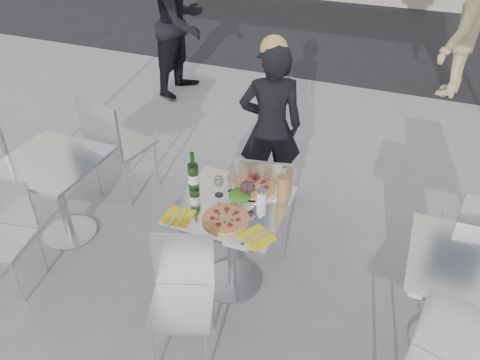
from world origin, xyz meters
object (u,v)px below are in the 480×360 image
at_px(pedestrian_b, 463,26).
at_px(napkin_left, 178,216).
at_px(pedestrian_a, 182,23).
at_px(napkin_right, 257,237).
at_px(side_chair_lfar, 113,141).
at_px(salad_plate, 240,196).
at_px(wineglass_red_b, 250,188).
at_px(carafe, 283,189).
at_px(side_table_right, 465,289).
at_px(wine_bottle, 193,175).
at_px(woman_diner, 271,128).
at_px(chair_near, 183,288).
at_px(wineglass_red_a, 245,188).
at_px(wineglass_white_a, 219,182).
at_px(chair_far, 265,196).
at_px(side_table_left, 57,182).
at_px(main_table, 232,228).
at_px(wineglass_white_b, 232,179).
at_px(side_chair_lnear, 6,226).
at_px(sugar_shaker, 262,197).
at_px(pizza_near, 226,218).
at_px(pizza_far, 255,188).

relative_size(pedestrian_b, napkin_left, 9.02).
relative_size(pedestrian_a, napkin_right, 7.40).
xyz_separation_m(side_chair_lfar, salad_plate, (1.44, -0.59, 0.19)).
bearing_deg(wineglass_red_b, carafe, 15.32).
bearing_deg(side_table_right, wine_bottle, 177.93).
height_order(woman_diner, wine_bottle, woman_diner).
height_order(side_table_right, side_chair_lfar, side_chair_lfar).
distance_m(chair_near, wineglass_red_a, 0.75).
xyz_separation_m(carafe, wineglass_white_a, (-0.43, -0.07, -0.01)).
relative_size(chair_far, wineglass_red_b, 5.81).
xyz_separation_m(woman_diner, salad_plate, (0.14, -1.06, 0.04)).
bearing_deg(pedestrian_b, side_table_left, -19.62).
bearing_deg(main_table, side_chair_lfar, 155.33).
xyz_separation_m(salad_plate, wineglass_white_b, (-0.09, 0.08, 0.07)).
relative_size(side_table_left, woman_diner, 0.50).
bearing_deg(wine_bottle, wineglass_red_a, -0.14).
distance_m(main_table, wineglass_red_b, 0.34).
height_order(side_chair_lnear, salad_plate, salad_plate).
bearing_deg(napkin_left, sugar_shaker, 32.63).
distance_m(pizza_near, wineglass_white_b, 0.32).
xyz_separation_m(wine_bottle, sugar_shaker, (0.49, 0.02, -0.06)).
bearing_deg(side_chair_lnear, woman_diner, 37.72).
height_order(woman_diner, wineglass_red_a, woman_diner).
distance_m(sugar_shaker, wineglass_red_b, 0.10).
relative_size(side_table_left, chair_near, 0.90).
xyz_separation_m(pizza_far, napkin_right, (0.18, -0.46, -0.01)).
xyz_separation_m(side_chair_lnear, wineglass_white_b, (1.48, 0.65, 0.37)).
xyz_separation_m(wineglass_red_a, napkin_right, (0.20, -0.31, -0.11)).
height_order(pizza_near, carafe, carafe).
bearing_deg(wineglass_white_b, carafe, 0.36).
distance_m(side_chair_lfar, sugar_shaker, 1.69).
bearing_deg(wineglass_white_b, chair_near, -93.30).
height_order(side_table_right, woman_diner, woman_diner).
bearing_deg(napkin_right, wineglass_red_a, 152.99).
height_order(wineglass_white_a, napkin_right, wineglass_white_a).
bearing_deg(wineglass_red_a, side_table_right, -2.58).
xyz_separation_m(chair_near, wine_bottle, (-0.22, 0.64, 0.37)).
relative_size(chair_far, pizza_near, 3.03).
bearing_deg(wineglass_white_b, sugar_shaker, -11.37).
relative_size(pedestrian_b, wineglass_white_a, 11.49).
height_order(pizza_near, napkin_right, pizza_near).
bearing_deg(woman_diner, pizza_far, 77.00).
xyz_separation_m(main_table, carafe, (0.31, 0.13, 0.33)).
xyz_separation_m(woman_diner, pedestrian_a, (-1.85, 1.93, 0.16)).
bearing_deg(wineglass_red_b, side_chair_lnear, -159.99).
distance_m(main_table, wineglass_red_a, 0.33).
xyz_separation_m(main_table, wine_bottle, (-0.31, 0.07, 0.32)).
distance_m(pedestrian_a, pizza_far, 3.50).
bearing_deg(side_table_right, wineglass_red_b, 176.86).
bearing_deg(side_table_right, pizza_near, -173.67).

